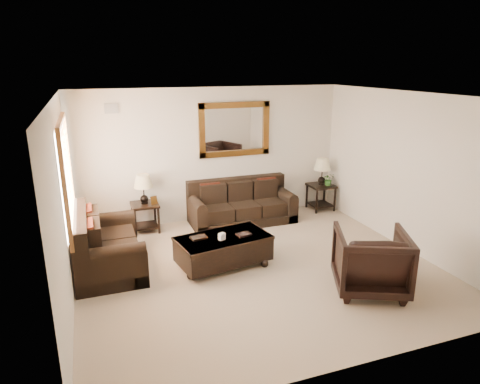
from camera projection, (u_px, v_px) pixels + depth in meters
name	position (u px, v px, depth m)	size (l,w,h in m)	color
room	(259.00, 187.00, 6.45)	(5.51, 5.01, 2.71)	gray
window	(67.00, 175.00, 6.33)	(0.07, 1.96, 1.66)	white
mirror	(235.00, 129.00, 8.68)	(1.50, 0.06, 1.10)	#48260E
air_vent	(111.00, 108.00, 7.78)	(0.25, 0.02, 0.18)	#999999
sofa	(241.00, 207.00, 8.78)	(2.11, 0.91, 0.86)	black
loveseat	(104.00, 248.00, 6.71)	(1.02, 1.71, 0.96)	black
end_table_left	(144.00, 195.00, 8.14)	(0.51, 0.51, 1.13)	black
end_table_right	(322.00, 177.00, 9.37)	(0.53, 0.53, 1.16)	black
coffee_table	(223.00, 247.00, 6.85)	(1.57, 1.02, 0.62)	black
armchair	(371.00, 258.00, 6.04)	(0.97, 0.91, 1.00)	black
potted_plant	(328.00, 181.00, 9.35)	(0.24, 0.27, 0.21)	#2A581E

